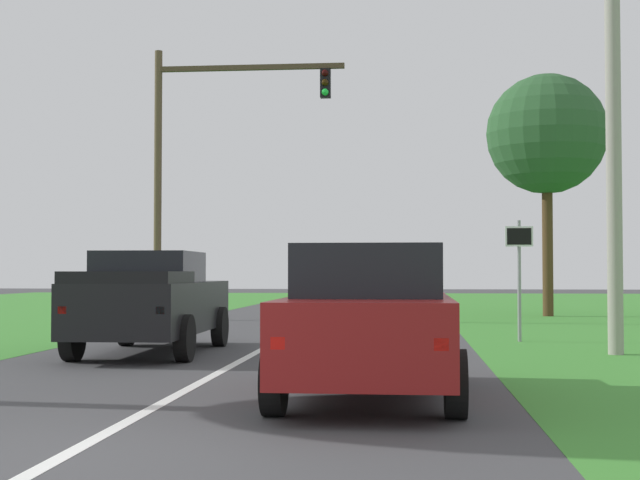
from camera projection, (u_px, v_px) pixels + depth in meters
ground_plane at (274, 343)px, 19.38m from camera, size 120.00×120.00×0.00m
lane_centre_stripe at (101, 436)px, 8.43m from camera, size 0.16×42.01×0.01m
red_suv_near at (370, 317)px, 11.07m from camera, size 2.15×4.73×1.83m
pickup_truck_lead at (151, 300)px, 16.93m from camera, size 2.25×5.28×1.89m
traffic_light at (201, 146)px, 28.92m from camera, size 6.06×0.40×8.56m
keep_moving_sign at (519, 264)px, 19.85m from camera, size 0.60×0.09×2.63m
oak_tree_right at (547, 135)px, 31.30m from camera, size 4.10×4.10×8.28m
utility_pole_right at (613, 84)px, 16.86m from camera, size 0.28×0.28×9.98m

